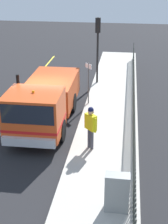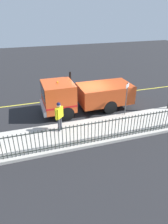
{
  "view_description": "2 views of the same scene",
  "coord_description": "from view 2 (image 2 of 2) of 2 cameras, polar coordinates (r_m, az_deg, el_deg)",
  "views": [
    {
      "loc": [
        3.93,
        -13.98,
        6.97
      ],
      "look_at": [
        2.26,
        -1.72,
        1.29
      ],
      "focal_mm": 52.27,
      "sensor_mm": 36.0,
      "label": 1
    },
    {
      "loc": [
        12.57,
        -4.36,
        6.56
      ],
      "look_at": [
        2.38,
        -1.15,
        1.0
      ],
      "focal_mm": 32.01,
      "sensor_mm": 36.0,
      "label": 2
    }
  ],
  "objects": [
    {
      "name": "traffic_cone",
      "position": [
        16.19,
        2.51,
        4.9
      ],
      "size": [
        0.47,
        0.47,
        0.68
      ],
      "primitive_type": "cone",
      "color": "orange",
      "rests_on": "ground"
    },
    {
      "name": "work_truck",
      "position": [
        13.88,
        -0.82,
        5.06
      ],
      "size": [
        2.35,
        6.46,
        2.62
      ],
      "rotation": [
        0.0,
        0.0,
        3.15
      ],
      "color": "#D84C1E",
      "rests_on": "ground"
    },
    {
      "name": "sidewalk_slab",
      "position": [
        12.18,
        6.35,
        -4.78
      ],
      "size": [
        2.73,
        25.87,
        0.17
      ],
      "primitive_type": "cube",
      "color": "#B7B2A8",
      "rests_on": "ground"
    },
    {
      "name": "lane_marking",
      "position": [
        16.59,
        -0.82,
        4.24
      ],
      "size": [
        0.12,
        23.28,
        0.01
      ],
      "primitive_type": "cube",
      "color": "yellow",
      "rests_on": "ground"
    },
    {
      "name": "worker_standing",
      "position": [
        11.36,
        -7.1,
        -0.47
      ],
      "size": [
        0.52,
        0.52,
        1.8
      ],
      "rotation": [
        0.0,
        0.0,
        2.36
      ],
      "color": "yellow",
      "rests_on": "sidewalk_slab"
    },
    {
      "name": "iron_fence",
      "position": [
        10.93,
        8.89,
        -4.58
      ],
      "size": [
        0.04,
        22.03,
        1.27
      ],
      "color": "#2D332D",
      "rests_on": "sidewalk_slab"
    },
    {
      "name": "ground_plane",
      "position": [
        14.83,
        1.45,
        1.26
      ],
      "size": [
        56.92,
        56.92,
        0.0
      ],
      "primitive_type": "plane",
      "color": "#232326",
      "rests_on": "ground"
    },
    {
      "name": "street_sign",
      "position": [
        13.24,
        12.07,
        4.75
      ],
      "size": [
        0.36,
        0.39,
        2.24
      ],
      "color": "#4C4C4C",
      "rests_on": "sidewalk_slab"
    }
  ]
}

